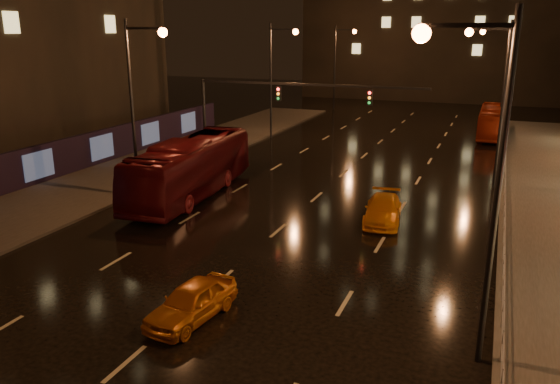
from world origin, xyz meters
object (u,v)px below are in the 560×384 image
bus_red (191,167)px  taxi_far (383,210)px  bus_curb (493,122)px  taxi_near (192,302)px

bus_red → taxi_far: bus_red is taller
bus_curb → taxi_far: 27.45m
bus_red → taxi_near: 14.77m
bus_curb → bus_red: bearing=-121.2°
bus_curb → taxi_near: bearing=-102.3°
bus_red → taxi_far: bearing=-7.4°
bus_red → taxi_near: size_ratio=3.21×
bus_curb → taxi_far: bearing=-99.7°
bus_curb → taxi_far: size_ratio=2.29×
taxi_near → bus_curb: bearing=85.7°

